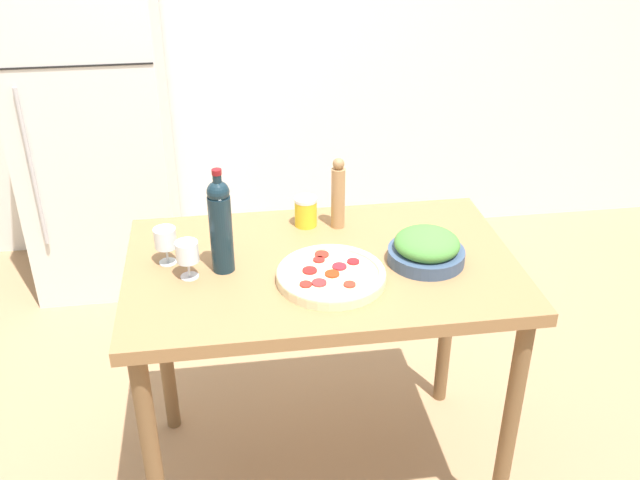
# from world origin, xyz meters

# --- Properties ---
(ground_plane) EXTENTS (14.00, 14.00, 0.00)m
(ground_plane) POSITION_xyz_m (0.00, 0.00, 0.00)
(ground_plane) COLOR #9E7A56
(wall_back) EXTENTS (6.40, 0.06, 2.60)m
(wall_back) POSITION_xyz_m (0.00, 2.00, 1.30)
(wall_back) COLOR silver
(wall_back) RESTS_ON ground_plane
(refrigerator) EXTENTS (0.73, 0.67, 1.77)m
(refrigerator) POSITION_xyz_m (-0.94, 1.63, 0.88)
(refrigerator) COLOR silver
(refrigerator) RESTS_ON ground_plane
(prep_counter) EXTENTS (1.27, 0.79, 0.94)m
(prep_counter) POSITION_xyz_m (0.00, 0.00, 0.83)
(prep_counter) COLOR olive
(prep_counter) RESTS_ON ground_plane
(wine_bottle) EXTENTS (0.07, 0.07, 0.35)m
(wine_bottle) POSITION_xyz_m (-0.32, 0.00, 1.10)
(wine_bottle) COLOR #142833
(wine_bottle) RESTS_ON prep_counter
(wine_glass_near) EXTENTS (0.07, 0.07, 0.13)m
(wine_glass_near) POSITION_xyz_m (-0.43, -0.03, 1.03)
(wine_glass_near) COLOR silver
(wine_glass_near) RESTS_ON prep_counter
(wine_glass_far) EXTENTS (0.07, 0.07, 0.13)m
(wine_glass_far) POSITION_xyz_m (-0.50, 0.07, 1.03)
(wine_glass_far) COLOR silver
(wine_glass_far) RESTS_ON prep_counter
(pepper_mill) EXTENTS (0.05, 0.05, 0.26)m
(pepper_mill) POSITION_xyz_m (0.09, 0.24, 1.07)
(pepper_mill) COLOR #AD7F51
(pepper_mill) RESTS_ON prep_counter
(salad_bowl) EXTENTS (0.25, 0.25, 0.11)m
(salad_bowl) POSITION_xyz_m (0.34, -0.05, 0.99)
(salad_bowl) COLOR #384C6B
(salad_bowl) RESTS_ON prep_counter
(homemade_pizza) EXTENTS (0.34, 0.34, 0.04)m
(homemade_pizza) POSITION_xyz_m (0.01, -0.12, 0.96)
(homemade_pizza) COLOR beige
(homemade_pizza) RESTS_ON prep_counter
(salt_canister) EXTENTS (0.08, 0.08, 0.11)m
(salt_canister) POSITION_xyz_m (-0.02, 0.26, 0.99)
(salt_canister) COLOR yellow
(salt_canister) RESTS_ON prep_counter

